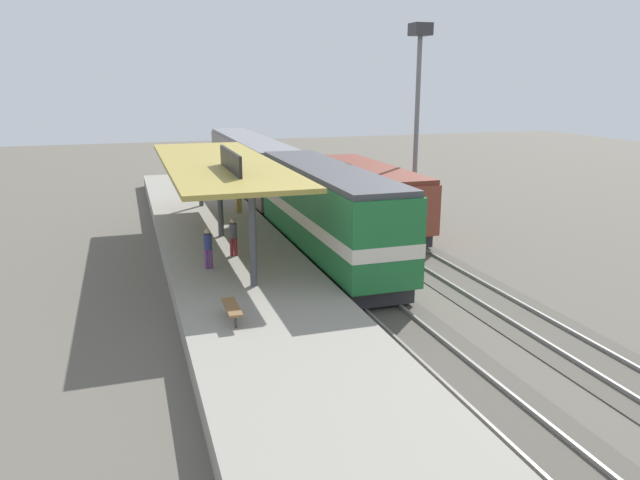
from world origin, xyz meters
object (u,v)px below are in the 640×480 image
Objects in this scene: person_waiting at (233,235)px; freight_car at (369,195)px; person_walking at (208,246)px; light_mast at (418,82)px; passenger_carriage_single at (251,166)px; person_boarding at (239,197)px; locomotive at (327,213)px; platform_bench at (232,308)px.

freight_car is at bearing 35.21° from person_waiting.
light_mast is at bearing 32.18° from person_walking.
passenger_carriage_single is 11.70× the size of person_boarding.
locomotive is at bearing 8.30° from person_waiting.
locomotive is at bearing -128.26° from freight_car.
light_mast is 12.53m from person_boarding.
locomotive reaches higher than person_boarding.
locomotive is 0.72× the size of passenger_carriage_single.
freight_car is (4.60, 5.83, -0.44)m from locomotive.
light_mast is 15.72m from person_waiting.
person_boarding is at bearing 72.87° from person_walking.
freight_car reaches higher than person_waiting.
platform_bench is 7.60m from person_waiting.
platform_bench is 21.26m from light_mast.
freight_car is at bearing 51.74° from locomotive.
light_mast is (7.80, -11.59, 6.08)m from passenger_carriage_single.
locomotive is at bearing 53.59° from platform_bench.
platform_bench is 16.65m from person_boarding.
person_waiting is (-4.62, -0.67, -0.56)m from locomotive.
person_waiting and person_walking have the same top height.
locomotive is 1.23× the size of light_mast.
person_waiting is 9.06m from person_boarding.
passenger_carriage_single is at bearing 110.71° from freight_car.
person_waiting is (-9.22, -6.51, -0.12)m from freight_car.
locomotive is at bearing -140.58° from light_mast.
passenger_carriage_single is 1.67× the size of freight_car.
light_mast reaches higher than passenger_carriage_single.
freight_car is 13.28m from person_walking.
person_boarding reaches higher than platform_bench.
person_boarding is (3.21, 10.42, 0.00)m from person_walking.
freight_car is 1.03× the size of light_mast.
platform_bench is 5.92m from person_walking.
person_waiting is at bearing 49.70° from person_walking.
passenger_carriage_single is at bearing 73.63° from person_walking.
passenger_carriage_single is 15.24m from light_mast.
person_boarding is at bearing 108.47° from locomotive.
passenger_carriage_single is (0.00, 18.00, -0.10)m from locomotive.
locomotive reaches higher than platform_bench.
light_mast reaches higher than platform_bench.
locomotive reaches higher than freight_car.
passenger_carriage_single is 21.10m from person_walking.
person_waiting is at bearing -102.02° from person_boarding.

